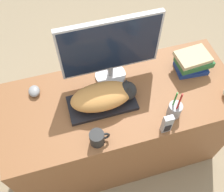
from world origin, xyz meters
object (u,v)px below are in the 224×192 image
at_px(coffee_mug, 98,138).
at_px(pen_cup, 175,110).
at_px(book_stack, 192,63).
at_px(computer_mouse, 34,91).
at_px(monitor, 110,49).
at_px(keyboard, 102,103).
at_px(phone, 167,124).
at_px(cat, 106,96).

distance_m(coffee_mug, pen_cup, 0.45).
bearing_deg(book_stack, coffee_mug, -155.23).
bearing_deg(coffee_mug, computer_mouse, 125.05).
bearing_deg(computer_mouse, monitor, -0.22).
distance_m(keyboard, coffee_mug, 0.24).
bearing_deg(phone, coffee_mug, 174.50).
relative_size(keyboard, computer_mouse, 4.84).
distance_m(pen_cup, book_stack, 0.36).
bearing_deg(cat, phone, -43.85).
height_order(pen_cup, book_stack, pen_cup).
distance_m(keyboard, pen_cup, 0.41).
height_order(coffee_mug, book_stack, book_stack).
xyz_separation_m(keyboard, cat, (0.02, 0.00, 0.07)).
bearing_deg(coffee_mug, book_stack, 24.77).
bearing_deg(pen_cup, coffee_mug, -174.48).
relative_size(pen_cup, book_stack, 1.04).
xyz_separation_m(keyboard, coffee_mug, (-0.08, -0.22, 0.03)).
bearing_deg(pen_cup, keyboard, 154.63).
distance_m(coffee_mug, book_stack, 0.76).
xyz_separation_m(coffee_mug, book_stack, (0.69, 0.32, 0.02)).
bearing_deg(pen_cup, computer_mouse, 153.81).
xyz_separation_m(monitor, pen_cup, (0.27, -0.36, -0.20)).
bearing_deg(pen_cup, phone, -135.71).
xyz_separation_m(computer_mouse, pen_cup, (0.74, -0.36, 0.03)).
bearing_deg(coffee_mug, phone, -5.50).
bearing_deg(cat, computer_mouse, 154.40).
relative_size(cat, coffee_mug, 3.47).
bearing_deg(keyboard, computer_mouse, 152.99).
distance_m(computer_mouse, book_stack, 0.98).
bearing_deg(phone, pen_cup, 44.29).
height_order(computer_mouse, coffee_mug, coffee_mug).
relative_size(cat, pen_cup, 1.66).
height_order(monitor, coffee_mug, monitor).
xyz_separation_m(cat, monitor, (0.08, 0.19, 0.16)).
bearing_deg(book_stack, cat, -170.50).
distance_m(cat, pen_cup, 0.39).
bearing_deg(computer_mouse, book_stack, -5.28).
bearing_deg(coffee_mug, monitor, 65.37).
height_order(keyboard, computer_mouse, computer_mouse).
bearing_deg(coffee_mug, keyboard, 69.54).
xyz_separation_m(cat, computer_mouse, (-0.39, 0.19, -0.06)).
relative_size(monitor, pen_cup, 2.49).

